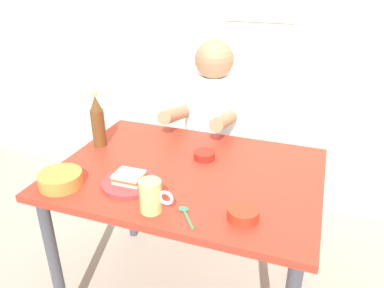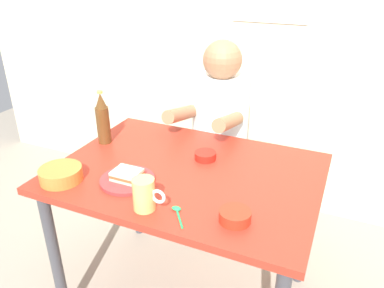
{
  "view_description": "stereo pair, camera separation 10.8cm",
  "coord_description": "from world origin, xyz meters",
  "px_view_note": "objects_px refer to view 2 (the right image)",
  "views": [
    {
      "loc": [
        0.48,
        -1.29,
        1.54
      ],
      "look_at": [
        0.0,
        0.05,
        0.84
      ],
      "focal_mm": 35.07,
      "sensor_mm": 36.0,
      "label": 1
    },
    {
      "loc": [
        0.58,
        -1.25,
        1.54
      ],
      "look_at": [
        0.0,
        0.05,
        0.84
      ],
      "focal_mm": 35.07,
      "sensor_mm": 36.0,
      "label": 2
    }
  ],
  "objects_px": {
    "person_seated": "(220,113)",
    "sauce_bowl_chili": "(235,215)",
    "dining_table": "(187,188)",
    "sandwich": "(127,175)",
    "beer_mug": "(145,194)",
    "stool": "(218,176)",
    "plate_orange": "(127,180)",
    "beer_bottle": "(103,120)"
  },
  "relations": [
    {
      "from": "beer_bottle",
      "to": "sauce_bowl_chili",
      "type": "distance_m",
      "value": 0.85
    },
    {
      "from": "sandwich",
      "to": "dining_table",
      "type": "bearing_deg",
      "value": 45.2
    },
    {
      "from": "stool",
      "to": "person_seated",
      "type": "xyz_separation_m",
      "value": [
        0.0,
        -0.01,
        0.42
      ]
    },
    {
      "from": "dining_table",
      "to": "sandwich",
      "type": "xyz_separation_m",
      "value": [
        -0.18,
        -0.18,
        0.13
      ]
    },
    {
      "from": "stool",
      "to": "plate_orange",
      "type": "distance_m",
      "value": 0.91
    },
    {
      "from": "plate_orange",
      "to": "beer_bottle",
      "type": "height_order",
      "value": "beer_bottle"
    },
    {
      "from": "sauce_bowl_chili",
      "to": "beer_mug",
      "type": "bearing_deg",
      "value": -168.83
    },
    {
      "from": "dining_table",
      "to": "sauce_bowl_chili",
      "type": "bearing_deg",
      "value": -40.54
    },
    {
      "from": "stool",
      "to": "person_seated",
      "type": "relative_size",
      "value": 0.63
    },
    {
      "from": "dining_table",
      "to": "stool",
      "type": "xyz_separation_m",
      "value": [
        -0.08,
        0.63,
        -0.3
      ]
    },
    {
      "from": "beer_mug",
      "to": "sauce_bowl_chili",
      "type": "distance_m",
      "value": 0.32
    },
    {
      "from": "dining_table",
      "to": "plate_orange",
      "type": "xyz_separation_m",
      "value": [
        -0.18,
        -0.18,
        0.1
      ]
    },
    {
      "from": "person_seated",
      "to": "beer_mug",
      "type": "relative_size",
      "value": 5.71
    },
    {
      "from": "person_seated",
      "to": "stool",
      "type": "bearing_deg",
      "value": 90.0
    },
    {
      "from": "plate_orange",
      "to": "sandwich",
      "type": "bearing_deg",
      "value": 90.0
    },
    {
      "from": "sandwich",
      "to": "beer_mug",
      "type": "height_order",
      "value": "beer_mug"
    },
    {
      "from": "stool",
      "to": "sandwich",
      "type": "height_order",
      "value": "sandwich"
    },
    {
      "from": "plate_orange",
      "to": "sauce_bowl_chili",
      "type": "relative_size",
      "value": 2.0
    },
    {
      "from": "stool",
      "to": "sauce_bowl_chili",
      "type": "relative_size",
      "value": 4.09
    },
    {
      "from": "person_seated",
      "to": "dining_table",
      "type": "bearing_deg",
      "value": -82.7
    },
    {
      "from": "dining_table",
      "to": "stool",
      "type": "distance_m",
      "value": 0.7
    },
    {
      "from": "beer_bottle",
      "to": "sauce_bowl_chili",
      "type": "height_order",
      "value": "beer_bottle"
    },
    {
      "from": "plate_orange",
      "to": "stool",
      "type": "bearing_deg",
      "value": 82.87
    },
    {
      "from": "stool",
      "to": "sauce_bowl_chili",
      "type": "height_order",
      "value": "sauce_bowl_chili"
    },
    {
      "from": "sandwich",
      "to": "beer_bottle",
      "type": "bearing_deg",
      "value": 138.31
    },
    {
      "from": "stool",
      "to": "sauce_bowl_chili",
      "type": "distance_m",
      "value": 1.04
    },
    {
      "from": "sauce_bowl_chili",
      "to": "sandwich",
      "type": "bearing_deg",
      "value": 171.82
    },
    {
      "from": "stool",
      "to": "beer_bottle",
      "type": "xyz_separation_m",
      "value": [
        -0.4,
        -0.55,
        0.51
      ]
    },
    {
      "from": "stool",
      "to": "beer_mug",
      "type": "height_order",
      "value": "beer_mug"
    },
    {
      "from": "dining_table",
      "to": "plate_orange",
      "type": "relative_size",
      "value": 5.0
    },
    {
      "from": "sandwich",
      "to": "beer_mug",
      "type": "bearing_deg",
      "value": -39.34
    },
    {
      "from": "dining_table",
      "to": "beer_bottle",
      "type": "distance_m",
      "value": 0.53
    },
    {
      "from": "beer_mug",
      "to": "person_seated",
      "type": "bearing_deg",
      "value": 93.51
    },
    {
      "from": "person_seated",
      "to": "sauce_bowl_chili",
      "type": "xyz_separation_m",
      "value": [
        0.37,
        -0.87,
        -0.0
      ]
    },
    {
      "from": "beer_bottle",
      "to": "beer_mug",
      "type": "bearing_deg",
      "value": -40.9
    },
    {
      "from": "stool",
      "to": "person_seated",
      "type": "bearing_deg",
      "value": -90.0
    },
    {
      "from": "person_seated",
      "to": "beer_mug",
      "type": "xyz_separation_m",
      "value": [
        0.06,
        -0.93,
        0.03
      ]
    },
    {
      "from": "sandwich",
      "to": "sauce_bowl_chili",
      "type": "xyz_separation_m",
      "value": [
        0.47,
        -0.07,
        -0.01
      ]
    },
    {
      "from": "person_seated",
      "to": "sauce_bowl_chili",
      "type": "height_order",
      "value": "person_seated"
    },
    {
      "from": "sauce_bowl_chili",
      "to": "person_seated",
      "type": "bearing_deg",
      "value": 113.15
    },
    {
      "from": "sandwich",
      "to": "sauce_bowl_chili",
      "type": "distance_m",
      "value": 0.48
    },
    {
      "from": "sandwich",
      "to": "beer_mug",
      "type": "distance_m",
      "value": 0.21
    }
  ]
}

